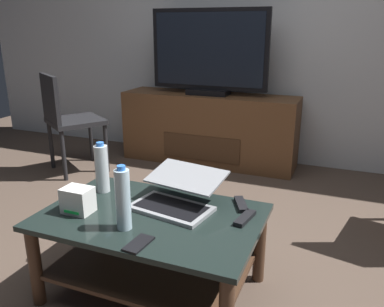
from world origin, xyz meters
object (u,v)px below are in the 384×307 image
at_px(coffee_table, 152,239).
at_px(media_cabinet, 209,129).
at_px(tv_remote, 245,218).
at_px(soundbar_remote, 241,204).
at_px(router_box, 78,200).
at_px(laptop, 177,195).
at_px(water_bottle_near, 101,169).
at_px(water_bottle_far, 123,199).
at_px(television, 209,54).
at_px(cell_phone, 139,244).
at_px(side_chair, 67,117).

height_order(coffee_table, media_cabinet, media_cabinet).
distance_m(coffee_table, tv_remote, 0.46).
bearing_deg(soundbar_remote, router_box, -178.68).
bearing_deg(laptop, water_bottle_near, 178.30).
bearing_deg(water_bottle_far, television, 100.03).
distance_m(media_cabinet, soundbar_remote, 1.89).
distance_m(media_cabinet, water_bottle_far, 2.16).
relative_size(media_cabinet, water_bottle_far, 5.70).
height_order(coffee_table, water_bottle_near, water_bottle_near).
bearing_deg(cell_phone, tv_remote, 51.75).
xyz_separation_m(tv_remote, soundbar_remote, (-0.05, 0.13, 0.00)).
bearing_deg(router_box, soundbar_remote, 26.70).
xyz_separation_m(coffee_table, cell_phone, (0.08, -0.26, 0.14)).
bearing_deg(side_chair, router_box, -49.46).
bearing_deg(router_box, water_bottle_near, 98.11).
bearing_deg(router_box, coffee_table, 17.75).
distance_m(coffee_table, side_chair, 1.94).
distance_m(side_chair, tv_remote, 2.21).
height_order(media_cabinet, tv_remote, media_cabinet).
bearing_deg(router_box, media_cabinet, 92.43).
distance_m(media_cabinet, laptop, 1.90).
bearing_deg(soundbar_remote, media_cabinet, 89.14).
distance_m(television, soundbar_remote, 1.96).
bearing_deg(television, cell_phone, -77.28).
xyz_separation_m(router_box, soundbar_remote, (0.69, 0.35, -0.05)).
distance_m(router_box, water_bottle_near, 0.26).
relative_size(coffee_table, soundbar_remote, 6.37).
height_order(television, cell_phone, television).
xyz_separation_m(side_chair, laptop, (1.55, -1.11, -0.03)).
distance_m(media_cabinet, cell_phone, 2.28).
height_order(router_box, water_bottle_far, water_bottle_far).
distance_m(laptop, cell_phone, 0.39).
bearing_deg(cell_phone, laptop, 95.09).
bearing_deg(laptop, cell_phone, -89.52).
bearing_deg(side_chair, water_bottle_near, -44.47).
height_order(coffee_table, water_bottle_far, water_bottle_far).
bearing_deg(water_bottle_near, television, 91.66).
distance_m(media_cabinet, router_box, 2.07).
distance_m(television, side_chair, 1.37).
xyz_separation_m(side_chair, soundbar_remote, (1.84, -0.99, -0.08)).
bearing_deg(cell_phone, television, 107.33).
relative_size(side_chair, cell_phone, 6.27).
distance_m(coffee_table, router_box, 0.39).
relative_size(media_cabinet, tv_remote, 10.30).
distance_m(side_chair, laptop, 1.91).
relative_size(coffee_table, water_bottle_near, 3.77).
xyz_separation_m(laptop, soundbar_remote, (0.29, 0.11, -0.05)).
xyz_separation_m(coffee_table, router_box, (-0.33, -0.11, 0.19)).
height_order(laptop, cell_phone, laptop).
xyz_separation_m(media_cabinet, soundbar_remote, (0.78, -1.72, 0.10)).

